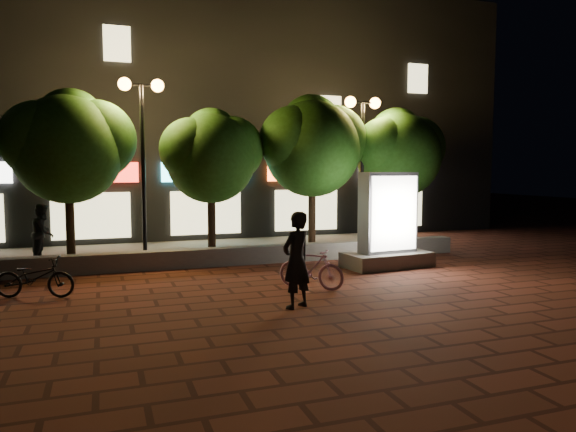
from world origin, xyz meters
name	(u,v)px	position (x,y,z in m)	size (l,w,h in m)	color
ground	(240,299)	(0.00, 0.00, 0.00)	(80.00, 80.00, 0.00)	#59271C
retaining_wall	(204,258)	(0.00, 4.00, 0.25)	(16.00, 0.45, 0.50)	slate
sidewalk	(190,252)	(0.00, 6.50, 0.04)	(16.00, 5.00, 0.08)	slate
building_block	(164,116)	(-0.01, 12.99, 5.00)	(28.00, 8.12, 11.30)	black
tree_left	(69,142)	(-3.45, 5.46, 3.44)	(3.60, 3.00, 4.89)	#302012
tree_mid	(212,152)	(0.55, 5.46, 3.22)	(3.24, 2.70, 4.50)	#302012
tree_right	(313,143)	(3.86, 5.46, 3.57)	(3.72, 3.10, 5.07)	#302012
tree_far_right	(399,150)	(7.05, 5.46, 3.37)	(3.48, 2.90, 4.76)	#302012
street_lamp_left	(142,122)	(-1.50, 5.20, 4.03)	(1.26, 0.36, 5.18)	black
street_lamp_right	(362,133)	(5.50, 5.20, 3.89)	(1.26, 0.36, 4.98)	black
ad_kiosk	(388,229)	(4.79, 2.26, 1.06)	(2.53, 1.45, 2.62)	slate
scooter_pink	(311,268)	(1.77, 0.42, 0.47)	(0.44, 1.57, 0.94)	#B97AA4
rider	(296,260)	(0.88, -1.01, 0.94)	(0.69, 0.45, 1.89)	black
scooter_parked	(35,277)	(-4.02, 1.59, 0.43)	(0.58, 1.65, 0.87)	black
pedestrian	(43,233)	(-4.24, 5.81, 0.91)	(0.80, 0.63, 1.65)	black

